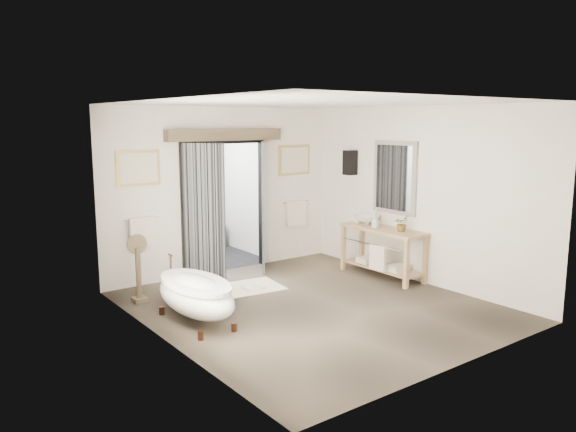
% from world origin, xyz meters
% --- Properties ---
extents(ground_plane, '(5.00, 5.00, 0.00)m').
position_xyz_m(ground_plane, '(0.00, 0.00, 0.00)').
color(ground_plane, brown).
extents(room_shell, '(4.52, 5.02, 2.91)m').
position_xyz_m(room_shell, '(-0.04, -0.11, 1.86)').
color(room_shell, silver).
rests_on(room_shell, ground_plane).
extents(shower_room, '(2.22, 2.01, 2.51)m').
position_xyz_m(shower_room, '(0.00, 3.99, 0.91)').
color(shower_room, black).
rests_on(shower_room, ground_plane).
extents(back_wall_dressing, '(3.82, 0.74, 2.52)m').
position_xyz_m(back_wall_dressing, '(0.00, 2.32, 1.56)').
color(back_wall_dressing, black).
rests_on(back_wall_dressing, ground_plane).
extents(clawfoot_tub, '(0.72, 1.62, 0.79)m').
position_xyz_m(clawfoot_tub, '(-1.66, 0.42, 0.39)').
color(clawfoot_tub, '#412518').
rests_on(clawfoot_tub, ground_plane).
extents(vanity, '(0.57, 1.60, 0.85)m').
position_xyz_m(vanity, '(1.95, 0.52, 0.51)').
color(vanity, '#A4855B').
rests_on(vanity, ground_plane).
extents(pedestal_mirror, '(0.30, 0.20, 1.03)m').
position_xyz_m(pedestal_mirror, '(-1.93, 1.70, 0.44)').
color(pedestal_mirror, brown).
rests_on(pedestal_mirror, ground_plane).
extents(rug, '(1.29, 0.95, 0.01)m').
position_xyz_m(rug, '(-0.33, 1.35, 0.01)').
color(rug, '#EBE7CF').
rests_on(rug, ground_plane).
extents(slippers, '(0.34, 0.25, 0.05)m').
position_xyz_m(slippers, '(-0.23, 1.21, 0.04)').
color(slippers, beige).
rests_on(slippers, rug).
extents(basin, '(0.48, 0.48, 0.16)m').
position_xyz_m(basin, '(2.02, 0.97, 0.93)').
color(basin, white).
rests_on(basin, vanity).
extents(plant, '(0.30, 0.28, 0.27)m').
position_xyz_m(plant, '(2.00, 0.15, 0.99)').
color(plant, gray).
rests_on(plant, vanity).
extents(soap_bottle_a, '(0.11, 0.12, 0.21)m').
position_xyz_m(soap_bottle_a, '(1.91, 0.65, 0.96)').
color(soap_bottle_a, gray).
rests_on(soap_bottle_a, vanity).
extents(soap_bottle_b, '(0.18, 0.18, 0.18)m').
position_xyz_m(soap_bottle_b, '(1.91, 1.11, 0.94)').
color(soap_bottle_b, gray).
rests_on(soap_bottle_b, vanity).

